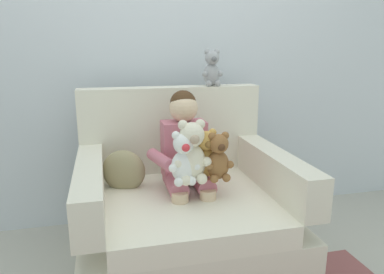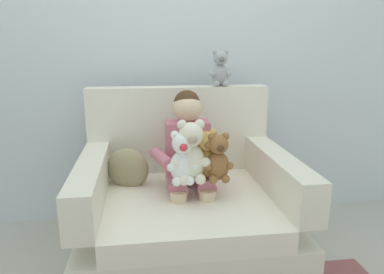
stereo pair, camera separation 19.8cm
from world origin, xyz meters
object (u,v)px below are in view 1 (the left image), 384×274
(plush_white, at_px, (184,159))
(plush_brown, at_px, (218,158))
(armchair, at_px, (184,212))
(plush_honey, at_px, (206,155))
(seated_child, at_px, (186,154))
(throw_pillow, at_px, (124,171))
(plush_grey_on_backrest, at_px, (212,69))
(plush_cream, at_px, (192,153))

(plush_white, bearing_deg, plush_brown, -5.15)
(armchair, relative_size, plush_honey, 4.25)
(seated_child, height_order, throw_pillow, seated_child)
(plush_honey, bearing_deg, plush_grey_on_backrest, 74.18)
(plush_white, xyz_separation_m, plush_cream, (0.05, 0.01, 0.03))
(plush_grey_on_backrest, bearing_deg, seated_child, -118.23)
(seated_child, xyz_separation_m, plush_honey, (0.08, -0.14, 0.03))
(armchair, distance_m, plush_grey_on_backrest, 0.95)
(plush_white, height_order, plush_brown, plush_white)
(plush_cream, bearing_deg, plush_brown, -17.82)
(plush_white, xyz_separation_m, plush_grey_on_backrest, (0.32, 0.54, 0.44))
(plush_brown, bearing_deg, throw_pillow, 137.98)
(plush_white, bearing_deg, armchair, 71.17)
(seated_child, relative_size, throw_pillow, 3.17)
(armchair, bearing_deg, plush_brown, -42.19)
(plush_cream, bearing_deg, plush_grey_on_backrest, 49.77)
(armchair, relative_size, plush_brown, 4.39)
(plush_white, bearing_deg, throw_pillow, 129.64)
(plush_grey_on_backrest, xyz_separation_m, throw_pillow, (-0.62, -0.24, -0.58))
(armchair, relative_size, plush_cream, 3.45)
(plush_white, relative_size, plush_honey, 1.04)
(armchair, bearing_deg, throw_pillow, 156.20)
(plush_brown, relative_size, plush_grey_on_backrest, 1.12)
(seated_child, relative_size, plush_white, 2.83)
(plush_brown, bearing_deg, plush_cream, 164.18)
(armchair, bearing_deg, plush_white, -102.96)
(plush_grey_on_backrest, distance_m, throw_pillow, 0.88)
(plush_brown, xyz_separation_m, plush_cream, (-0.15, 0.01, 0.03))
(plush_honey, height_order, plush_grey_on_backrest, plush_grey_on_backrest)
(armchair, height_order, plush_grey_on_backrest, plush_grey_on_backrest)
(plush_honey, bearing_deg, throw_pillow, 155.20)
(plush_white, bearing_deg, plush_cream, 10.15)
(plush_white, relative_size, plush_brown, 1.07)
(seated_child, bearing_deg, plush_white, -113.45)
(seated_child, xyz_separation_m, plush_brown, (0.14, -0.19, 0.02))
(plush_white, bearing_deg, seated_child, 67.45)
(plush_honey, bearing_deg, armchair, 141.88)
(armchair, height_order, seated_child, seated_child)
(plush_honey, height_order, throw_pillow, plush_honey)
(seated_child, height_order, plush_honey, seated_child)
(plush_white, xyz_separation_m, throw_pillow, (-0.30, 0.30, -0.14))
(armchair, distance_m, plush_cream, 0.43)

